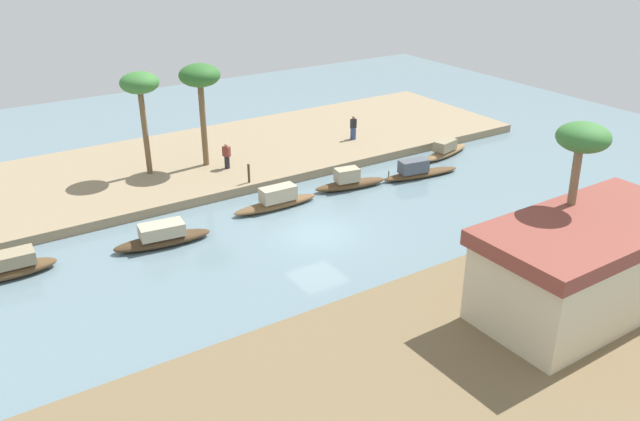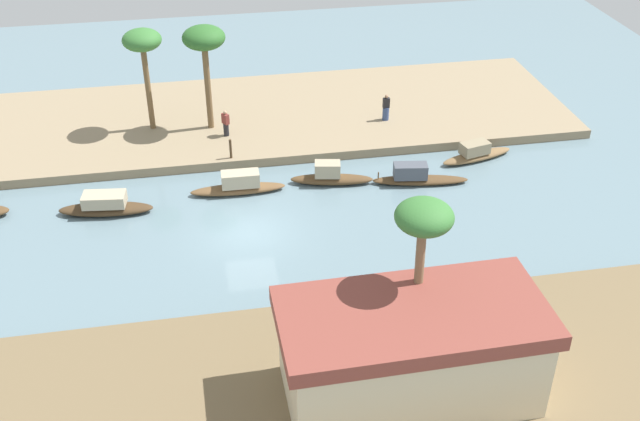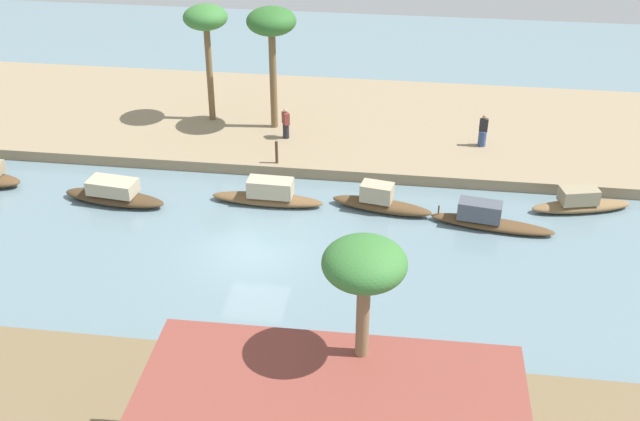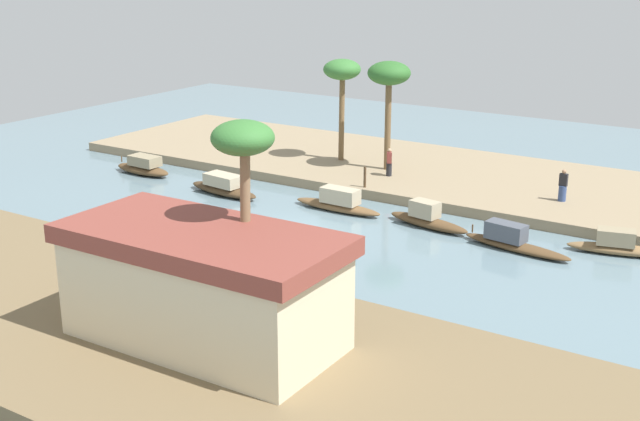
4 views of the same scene
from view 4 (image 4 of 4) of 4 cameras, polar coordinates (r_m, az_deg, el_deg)
The scene contains 16 objects.
river_water at distance 38.99m, azimuth -1.52°, elevation -1.48°, with size 66.19×66.19×0.00m, color slate.
riverbank_left at distance 49.06m, azimuth 6.54°, elevation 2.69°, with size 41.77×11.76×0.53m, color #937F60.
riverbank_right at distance 30.31m, azimuth -14.73°, elevation -7.21°, with size 41.77×11.76×0.53m, color brown.
sampan_foreground at distance 37.54m, azimuth 12.99°, elevation -2.03°, with size 5.21×1.74×1.15m.
sampan_upstream_small at distance 38.28m, azimuth 19.68°, elevation -2.25°, with size 4.51×2.00×1.10m.
sampan_downstream_large at distance 50.06m, azimuth -11.96°, elevation 2.92°, with size 4.02×1.39×1.13m.
sampan_with_tall_canopy at distance 45.14m, azimuth -6.59°, elevation 1.62°, with size 4.79×1.74×1.12m.
sampan_with_red_awning at distance 41.99m, azimuth 1.27°, elevation 0.55°, with size 4.98×1.12×1.20m.
sampan_open_hull at distance 39.86m, azimuth 7.33°, elevation -0.54°, with size 4.50×1.72×1.26m.
person_on_near_bank at distance 46.63m, azimuth 4.74°, elevation 3.26°, with size 0.46×0.52×1.56m.
person_by_mooring at distance 43.50m, azimuth 16.22°, elevation 1.47°, with size 0.40×0.39×1.62m.
mooring_post at distance 44.31m, azimuth 3.08°, elevation 2.29°, with size 0.14×0.14×1.12m, color #4C3823.
palm_tree_left_near at distance 47.23m, azimuth 4.73°, elevation 9.05°, with size 2.41×2.41×6.17m.
palm_tree_left_far at distance 49.39m, azimuth 1.51°, elevation 9.32°, with size 2.20×2.20×6.01m.
palm_tree_right_tall at distance 26.20m, azimuth -5.27°, elevation 4.02°, with size 2.01×2.01×7.03m.
riverside_building at distance 26.74m, azimuth -7.95°, elevation -5.08°, with size 9.20×4.54×3.76m.
Camera 4 is at (-20.86, 30.46, 12.55)m, focal length 46.94 mm.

